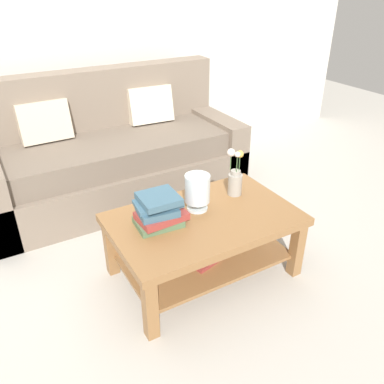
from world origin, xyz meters
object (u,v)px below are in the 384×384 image
Objects in this scene: coffee_table at (204,232)px; book_stack_main at (159,211)px; flower_pitcher at (235,178)px; glass_hurricane_vase at (197,190)px; couch at (113,156)px.

book_stack_main is at bearing 168.29° from coffee_table.
glass_hurricane_vase is at bearing -172.22° from flower_pitcher.
book_stack_main is at bearing -97.35° from couch.
couch is 1.90× the size of coffee_table.
coffee_table is 3.53× the size of flower_pitcher.
coffee_table is 0.43m from flower_pitcher.
couch is at bearing 94.79° from coffee_table.
glass_hurricane_vase reaches higher than book_stack_main.
flower_pitcher is (0.44, -1.20, 0.20)m from couch.
couch is at bearing 95.52° from glass_hurricane_vase.
book_stack_main is 0.92× the size of flower_pitcher.
glass_hurricane_vase is 0.32m from flower_pitcher.
glass_hurricane_vase is at bearing 85.40° from coffee_table.
couch is 1.30m from book_stack_main.
flower_pitcher is at bearing 23.34° from coffee_table.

